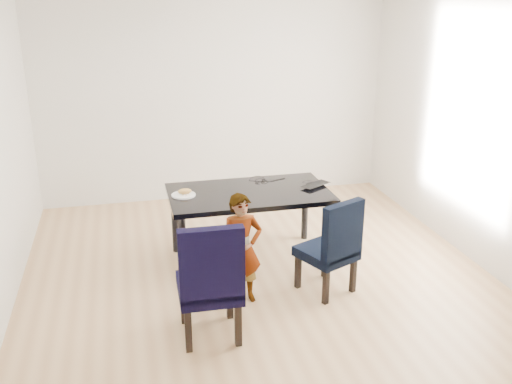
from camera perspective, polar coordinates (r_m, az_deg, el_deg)
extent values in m
cube|color=tan|center=(5.56, 0.49, -9.01)|extent=(4.50, 5.00, 0.01)
cube|color=white|center=(7.44, -4.20, 9.52)|extent=(4.50, 0.01, 2.70)
cube|color=white|center=(2.84, 12.98, -8.53)|extent=(4.50, 0.01, 2.70)
cube|color=white|center=(5.99, 22.06, 5.58)|extent=(0.01, 5.00, 2.70)
cube|color=black|center=(5.83, -0.69, -3.42)|extent=(1.60, 0.90, 0.75)
cube|color=black|center=(4.57, -4.73, -8.53)|extent=(0.51, 0.53, 1.03)
cube|color=black|center=(5.26, 7.08, -5.24)|extent=(0.59, 0.60, 0.92)
imported|color=#FF4415|center=(5.03, -1.44, -5.72)|extent=(0.39, 0.27, 1.02)
cylinder|color=white|center=(5.62, -7.26, -0.29)|extent=(0.25, 0.25, 0.01)
ellipsoid|color=#C79547|center=(5.62, -7.15, 0.08)|extent=(0.14, 0.09, 0.05)
imported|color=black|center=(5.89, 5.63, 0.79)|extent=(0.39, 0.35, 0.03)
torus|color=black|center=(5.96, 0.53, 1.01)|extent=(0.16, 0.16, 0.01)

